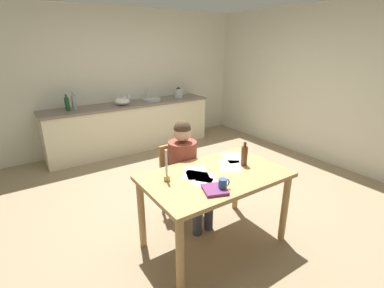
# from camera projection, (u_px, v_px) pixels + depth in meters

# --- Properties ---
(ground_plane) EXTENTS (5.20, 5.20, 0.04)m
(ground_plane) POSITION_uv_depth(u_px,v_px,m) (197.00, 197.00, 3.88)
(ground_plane) COLOR #937F60
(wall_back) EXTENTS (5.20, 0.12, 2.60)m
(wall_back) POSITION_uv_depth(u_px,v_px,m) (121.00, 80.00, 5.46)
(wall_back) COLOR beige
(wall_back) RESTS_ON ground
(wall_right) EXTENTS (0.12, 5.20, 2.60)m
(wall_right) POSITION_uv_depth(u_px,v_px,m) (323.00, 85.00, 4.80)
(wall_right) COLOR beige
(wall_right) RESTS_ON ground
(kitchen_counter) EXTENTS (3.15, 0.64, 0.90)m
(kitchen_counter) POSITION_uv_depth(u_px,v_px,m) (131.00, 126.00, 5.47)
(kitchen_counter) COLOR beige
(kitchen_counter) RESTS_ON ground
(dining_table) EXTENTS (1.38, 0.85, 0.79)m
(dining_table) POSITION_uv_depth(u_px,v_px,m) (215.00, 185.00, 2.76)
(dining_table) COLOR tan
(dining_table) RESTS_ON ground
(chair_at_table) EXTENTS (0.42, 0.42, 0.87)m
(chair_at_table) POSITION_uv_depth(u_px,v_px,m) (179.00, 177.00, 3.34)
(chair_at_table) COLOR tan
(chair_at_table) RESTS_ON ground
(person_seated) EXTENTS (0.34, 0.60, 1.19)m
(person_seated) POSITION_uv_depth(u_px,v_px,m) (186.00, 166.00, 3.16)
(person_seated) COLOR brown
(person_seated) RESTS_ON ground
(coffee_mug) EXTENTS (0.11, 0.07, 0.11)m
(coffee_mug) POSITION_uv_depth(u_px,v_px,m) (223.00, 184.00, 2.41)
(coffee_mug) COLOR #33598C
(coffee_mug) RESTS_ON dining_table
(candlestick) EXTENTS (0.06, 0.06, 0.30)m
(candlestick) POSITION_uv_depth(u_px,v_px,m) (167.00, 172.00, 2.57)
(candlestick) COLOR gold
(candlestick) RESTS_ON dining_table
(book_magazine) EXTENTS (0.25, 0.27, 0.03)m
(book_magazine) POSITION_uv_depth(u_px,v_px,m) (215.00, 190.00, 2.41)
(book_magazine) COLOR #6E3162
(book_magazine) RESTS_ON dining_table
(paper_letter) EXTENTS (0.30, 0.35, 0.00)m
(paper_letter) POSITION_uv_depth(u_px,v_px,m) (234.00, 158.00, 3.11)
(paper_letter) COLOR white
(paper_letter) RESTS_ON dining_table
(paper_bill) EXTENTS (0.35, 0.36, 0.00)m
(paper_bill) POSITION_uv_depth(u_px,v_px,m) (199.00, 176.00, 2.68)
(paper_bill) COLOR white
(paper_bill) RESTS_ON dining_table
(paper_envelope) EXTENTS (0.35, 0.36, 0.00)m
(paper_envelope) POSITION_uv_depth(u_px,v_px,m) (230.00, 166.00, 2.90)
(paper_envelope) COLOR white
(paper_envelope) RESTS_ON dining_table
(paper_receipt) EXTENTS (0.31, 0.36, 0.00)m
(paper_receipt) POSITION_uv_depth(u_px,v_px,m) (197.00, 173.00, 2.75)
(paper_receipt) COLOR white
(paper_receipt) RESTS_ON dining_table
(paper_notice) EXTENTS (0.30, 0.35, 0.00)m
(paper_notice) POSITION_uv_depth(u_px,v_px,m) (210.00, 184.00, 2.54)
(paper_notice) COLOR white
(paper_notice) RESTS_ON dining_table
(wine_bottle_on_table) EXTENTS (0.07, 0.07, 0.25)m
(wine_bottle_on_table) POSITION_uv_depth(u_px,v_px,m) (244.00, 155.00, 2.89)
(wine_bottle_on_table) COLOR #593319
(wine_bottle_on_table) RESTS_ON dining_table
(sink_unit) EXTENTS (0.36, 0.36, 0.24)m
(sink_unit) POSITION_uv_depth(u_px,v_px,m) (152.00, 99.00, 5.56)
(sink_unit) COLOR #B2B7BC
(sink_unit) RESTS_ON kitchen_counter
(bottle_oil) EXTENTS (0.08, 0.08, 0.28)m
(bottle_oil) POSITION_uv_depth(u_px,v_px,m) (67.00, 104.00, 4.72)
(bottle_oil) COLOR #194C23
(bottle_oil) RESTS_ON kitchen_counter
(bottle_vinegar) EXTENTS (0.08, 0.08, 0.31)m
(bottle_vinegar) POSITION_uv_depth(u_px,v_px,m) (74.00, 102.00, 4.77)
(bottle_vinegar) COLOR #8C999E
(bottle_vinegar) RESTS_ON kitchen_counter
(mixing_bowl) EXTENTS (0.28, 0.28, 0.13)m
(mixing_bowl) POSITION_uv_depth(u_px,v_px,m) (122.00, 101.00, 5.18)
(mixing_bowl) COLOR white
(mixing_bowl) RESTS_ON kitchen_counter
(stovetop_kettle) EXTENTS (0.18, 0.18, 0.22)m
(stovetop_kettle) POSITION_uv_depth(u_px,v_px,m) (179.00, 93.00, 5.86)
(stovetop_kettle) COLOR #B7BABF
(stovetop_kettle) RESTS_ON kitchen_counter
(wine_glass_near_sink) EXTENTS (0.07, 0.07, 0.15)m
(wine_glass_near_sink) POSITION_uv_depth(u_px,v_px,m) (129.00, 96.00, 5.43)
(wine_glass_near_sink) COLOR silver
(wine_glass_near_sink) RESTS_ON kitchen_counter
(wine_glass_by_kettle) EXTENTS (0.07, 0.07, 0.15)m
(wine_glass_by_kettle) POSITION_uv_depth(u_px,v_px,m) (124.00, 97.00, 5.38)
(wine_glass_by_kettle) COLOR silver
(wine_glass_by_kettle) RESTS_ON kitchen_counter
(wine_glass_back_left) EXTENTS (0.07, 0.07, 0.15)m
(wine_glass_back_left) POSITION_uv_depth(u_px,v_px,m) (118.00, 97.00, 5.32)
(wine_glass_back_left) COLOR silver
(wine_glass_back_left) RESTS_ON kitchen_counter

